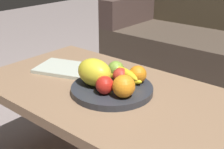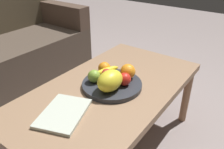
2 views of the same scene
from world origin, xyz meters
name	(u,v)px [view 2 (image 2 of 2)]	position (x,y,z in m)	size (l,w,h in m)	color
ground_plane	(110,147)	(0.00, 0.00, 0.00)	(8.00, 8.00, 0.00)	gray
coffee_table	(109,95)	(0.00, 0.00, 0.40)	(1.14, 0.62, 0.45)	#8F6D50
fruit_bowl	(112,85)	(0.01, -0.01, 0.46)	(0.32, 0.32, 0.03)	#2D2F37
melon_large_front	(110,81)	(-0.05, -0.04, 0.53)	(0.15, 0.11, 0.11)	yellow
orange_front	(128,71)	(0.10, -0.05, 0.52)	(0.08, 0.08, 0.08)	orange
orange_left	(104,68)	(0.07, 0.09, 0.51)	(0.07, 0.07, 0.07)	orange
apple_front	(94,76)	(-0.04, 0.07, 0.51)	(0.07, 0.07, 0.07)	#7EA538
apple_left	(125,79)	(0.03, -0.07, 0.51)	(0.07, 0.07, 0.07)	red
apple_right	(107,75)	(0.02, 0.03, 0.51)	(0.06, 0.06, 0.06)	red
banana_bunch	(105,74)	(0.03, 0.05, 0.50)	(0.17, 0.10, 0.06)	yellow
magazine	(64,113)	(-0.31, 0.03, 0.46)	(0.25, 0.18, 0.02)	beige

